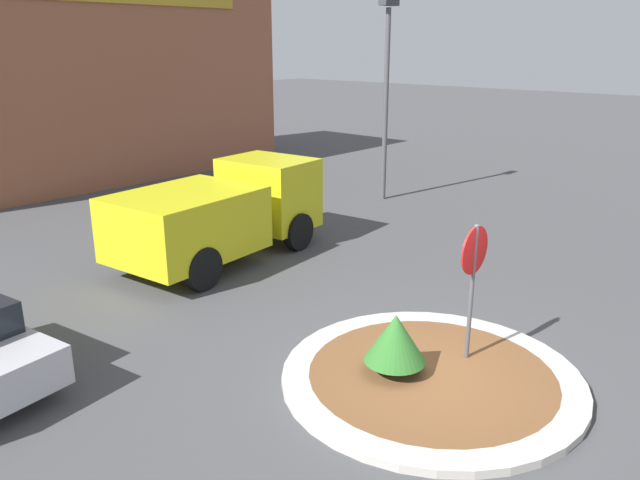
# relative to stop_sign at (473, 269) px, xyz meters

# --- Properties ---
(ground_plane) EXTENTS (120.00, 120.00, 0.00)m
(ground_plane) POSITION_rel_stop_sign_xyz_m (-0.83, 0.14, -1.66)
(ground_plane) COLOR #474749
(traffic_island) EXTENTS (4.64, 4.64, 0.13)m
(traffic_island) POSITION_rel_stop_sign_xyz_m (-0.83, 0.14, -1.59)
(traffic_island) COLOR #BCB7AD
(traffic_island) RESTS_ON ground_plane
(stop_sign) EXTENTS (0.77, 0.07, 2.37)m
(stop_sign) POSITION_rel_stop_sign_xyz_m (0.00, 0.00, 0.00)
(stop_sign) COLOR #4C4C51
(stop_sign) RESTS_ON ground_plane
(island_shrub) EXTENTS (0.96, 0.96, 0.96)m
(island_shrub) POSITION_rel_stop_sign_xyz_m (-1.18, 0.60, -0.95)
(island_shrub) COLOR brown
(island_shrub) RESTS_ON traffic_island
(utility_truck) EXTENTS (5.53, 2.86, 2.18)m
(utility_truck) POSITION_rel_stop_sign_xyz_m (0.73, 7.02, -0.49)
(utility_truck) COLOR gold
(utility_truck) RESTS_ON ground_plane
(storefront_building) EXTENTS (14.54, 6.07, 7.53)m
(storefront_building) POSITION_rel_stop_sign_xyz_m (3.78, 18.83, 2.11)
(storefront_building) COLOR #93563D
(storefront_building) RESTS_ON ground_plane
(light_pole) EXTENTS (0.70, 0.30, 6.29)m
(light_pole) POSITION_rel_stop_sign_xyz_m (8.23, 7.73, 2.04)
(light_pole) COLOR #4C4C51
(light_pole) RESTS_ON ground_plane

